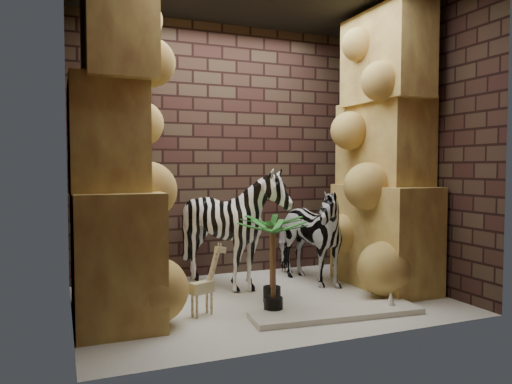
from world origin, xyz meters
name	(u,v)px	position (x,y,z in m)	size (l,w,h in m)	color
floor	(263,300)	(0.00, 0.00, 0.00)	(3.50, 3.50, 0.00)	beige
wall_back	(223,150)	(0.00, 1.25, 1.50)	(3.50, 3.50, 0.00)	#321B18
wall_front	(330,140)	(0.00, -1.25, 1.50)	(3.50, 3.50, 0.00)	#321B18
wall_left	(69,143)	(-1.75, 0.00, 1.50)	(3.00, 3.00, 0.00)	#321B18
wall_right	(409,149)	(1.75, 0.00, 1.50)	(3.00, 3.00, 0.00)	#321B18
rock_pillar_left	(112,144)	(-1.40, 0.00, 1.50)	(0.68, 1.30, 3.00)	#E1D164
rock_pillar_right	(385,148)	(1.42, 0.00, 1.50)	(0.58, 1.25, 3.00)	#E1D164
zebra_right	(305,227)	(0.70, 0.46, 0.63)	(0.57, 1.06, 1.26)	white
zebra_left	(233,235)	(-0.14, 0.49, 0.58)	(1.04, 1.29, 1.17)	white
giraffe_toy	(202,280)	(-0.69, -0.26, 0.32)	(0.33, 0.11, 0.63)	beige
palm_front	(272,259)	(0.05, -0.11, 0.42)	(0.36, 0.36, 0.84)	#19511E
palm_back	(273,267)	(-0.10, -0.46, 0.42)	(0.36, 0.36, 0.84)	#19511E
surfboard	(337,313)	(0.40, -0.72, 0.03)	(1.54, 0.38, 0.05)	silver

